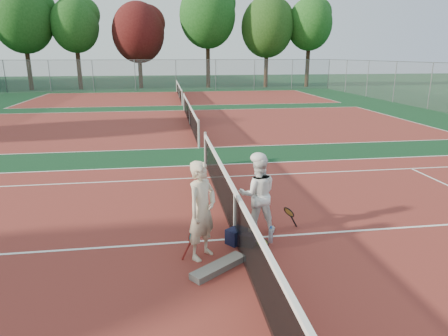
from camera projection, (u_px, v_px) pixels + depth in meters
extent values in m
plane|color=black|center=(235.00, 239.00, 7.81)|extent=(130.00, 130.00, 0.00)
cube|color=maroon|center=(235.00, 239.00, 7.81)|extent=(23.77, 10.97, 0.01)
cube|color=maroon|center=(190.00, 124.00, 20.66)|extent=(23.77, 10.97, 0.01)
cube|color=maroon|center=(179.00, 98.00, 33.50)|extent=(23.77, 10.97, 0.01)
imported|color=beige|center=(202.00, 210.00, 6.90)|extent=(0.75, 0.76, 1.77)
imported|color=white|center=(258.00, 194.00, 7.97)|extent=(0.81, 0.66, 1.59)
cube|color=black|center=(236.00, 236.00, 7.62)|extent=(0.45, 0.43, 0.29)
cube|color=black|center=(247.00, 240.00, 7.51)|extent=(0.36, 0.32, 0.24)
cube|color=#5F5B56|center=(219.00, 267.00, 6.67)|extent=(1.03, 0.85, 0.11)
cylinder|color=#A8C0D5|center=(271.00, 235.00, 7.62)|extent=(0.09, 0.09, 0.30)
cylinder|color=#382314|center=(28.00, 62.00, 40.15)|extent=(0.44, 0.44, 5.48)
ellipsoid|color=#164513|center=(23.00, 19.00, 39.02)|extent=(5.77, 5.77, 6.63)
cylinder|color=#382314|center=(79.00, 64.00, 41.04)|extent=(0.44, 0.44, 5.06)
ellipsoid|color=#164614|center=(75.00, 25.00, 40.01)|extent=(4.71, 4.71, 5.42)
cylinder|color=#382314|center=(140.00, 66.00, 42.28)|extent=(0.44, 0.44, 4.55)
ellipsoid|color=#400E0D|center=(138.00, 33.00, 41.34)|extent=(5.38, 5.38, 6.18)
cylinder|color=#382314|center=(208.00, 60.00, 42.96)|extent=(0.44, 0.44, 5.94)
ellipsoid|color=#144915|center=(208.00, 15.00, 41.74)|extent=(5.87, 5.87, 6.75)
cylinder|color=#382314|center=(266.00, 64.00, 43.64)|extent=(0.44, 0.44, 5.05)
ellipsoid|color=#1D4112|center=(267.00, 27.00, 42.61)|extent=(5.55, 5.55, 6.39)
cylinder|color=#382314|center=(308.00, 62.00, 44.14)|extent=(0.44, 0.44, 5.31)
ellipsoid|color=#194E16|center=(310.00, 24.00, 43.05)|extent=(4.82, 4.82, 5.54)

